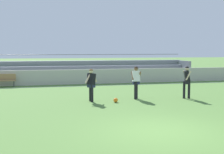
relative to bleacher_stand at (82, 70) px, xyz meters
The scene contains 9 objects.
ground_plane 14.98m from the bleacher_stand, 87.02° to the right, with size 160.00×160.00×0.00m, color #517A38.
field_line_sideline 3.32m from the bleacher_stand, 75.91° to the right, with size 44.00×0.12×0.01m, color white.
sideline_wall 2.06m from the bleacher_stand, 67.48° to the right, with size 48.00×0.16×1.10m, color #BCB7AD.
bleacher_stand is the anchor object (origin of this frame).
bench_near_wall_gap 6.31m from the bleacher_stand, 157.58° to the right, with size 1.80×0.40×0.90m.
player_dark_dropping_back 9.22m from the bleacher_stand, 93.92° to the right, with size 0.69×0.50×1.63m.
player_white_pressing_high 9.12m from the bleacher_stand, 78.82° to the right, with size 0.50×0.49×1.70m.
player_dark_on_ball 10.39m from the bleacher_stand, 64.83° to the right, with size 0.42×0.55×1.70m.
soccer_ball 9.77m from the bleacher_stand, 87.08° to the right, with size 0.22×0.22×0.22m, color orange.
Camera 1 is at (-3.45, -8.25, 2.57)m, focal length 46.00 mm.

